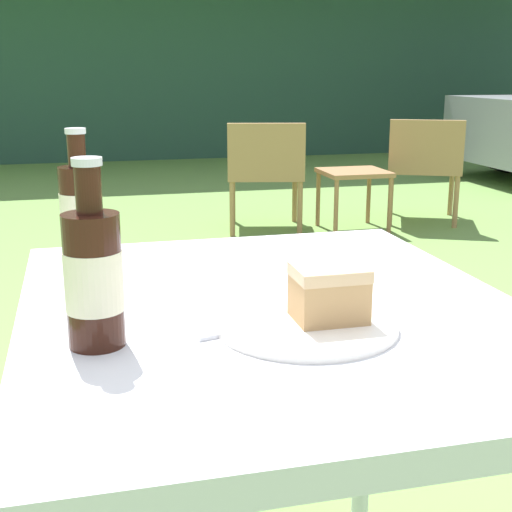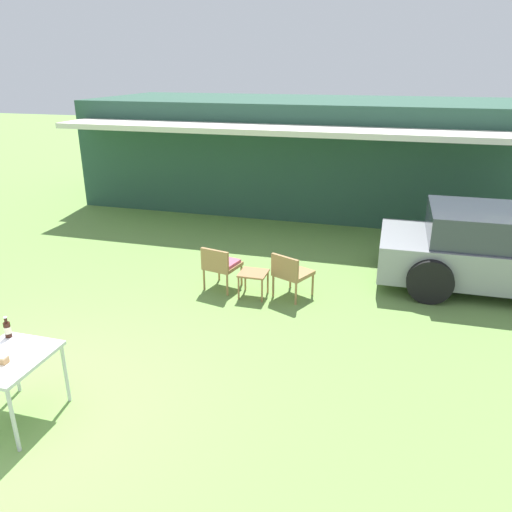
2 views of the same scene
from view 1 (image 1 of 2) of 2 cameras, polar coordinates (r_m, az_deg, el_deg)
name	(u,v)px [view 1 (image 1 of 2)]	position (r m, az deg, el deg)	size (l,w,h in m)	color
cabin_building	(166,49)	(10.89, -7.19, 16.11)	(10.78, 5.35, 2.69)	#284C3D
wicker_chair_cushioned	(265,166)	(4.88, 0.75, 7.19)	(0.61, 0.61, 0.75)	#9E7547
wicker_chair_plain	(424,162)	(5.29, 13.32, 7.36)	(0.68, 0.68, 0.75)	#9E7547
garden_side_table	(354,179)	(4.96, 7.84, 6.15)	(0.43, 0.42, 0.42)	#996B42
patio_table	(272,351)	(1.11, 1.27, -7.57)	(0.74, 0.89, 0.75)	silver
cake_on_plate	(317,310)	(0.98, 4.91, -4.30)	(0.25, 0.25, 0.09)	white
cola_bottle_near	(80,210)	(1.35, -13.88, 3.60)	(0.07, 0.07, 0.24)	black
cola_bottle_far	(94,276)	(0.92, -12.87, -1.55)	(0.07, 0.07, 0.24)	black
fork	(254,328)	(0.98, -0.20, -5.79)	(0.16, 0.05, 0.01)	silver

